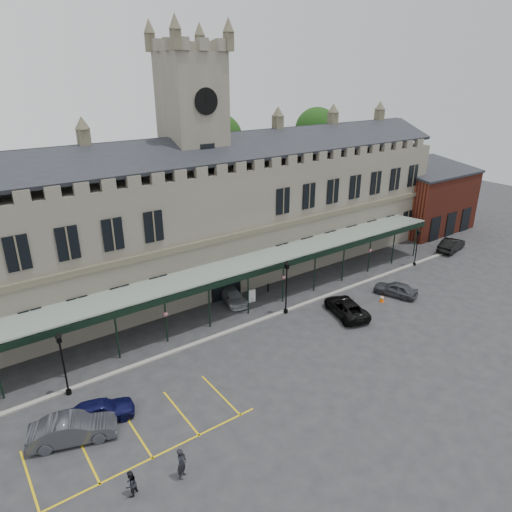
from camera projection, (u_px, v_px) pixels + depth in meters
ground at (300, 349)px, 36.00m from camera, size 140.00×140.00×0.00m
station_building at (198, 222)px, 45.57m from camera, size 60.00×10.36×17.30m
clock_tower at (194, 154)px, 43.15m from camera, size 5.60×5.60×24.80m
canopy at (246, 288)px, 40.72m from camera, size 50.00×4.10×4.30m
brick_annex at (427, 199)px, 62.62m from camera, size 12.40×8.36×9.23m
kerb at (259, 320)px, 40.12m from camera, size 60.00×0.40×0.12m
parking_markings at (139, 438)px, 27.30m from camera, size 16.00×6.00×0.01m
tree_behind_mid at (218, 140)px, 54.37m from camera, size 6.00×6.00×16.00m
tree_behind_right at (317, 131)px, 63.03m from camera, size 6.00×6.00×16.00m
lamp_post_left at (62, 358)px, 29.95m from camera, size 0.46×0.46×4.84m
lamp_post_mid at (286, 282)px, 40.36m from camera, size 0.49×0.49×5.16m
lamp_post_right at (417, 244)px, 50.75m from camera, size 0.41×0.41×4.36m
traffic_cone at (382, 298)px, 43.36m from camera, size 0.45×0.45×0.71m
sign_board at (252, 296)px, 43.19m from camera, size 0.75×0.12×1.29m
bollard_left at (228, 302)px, 42.49m from camera, size 0.17×0.17×0.96m
bollard_right at (268, 288)px, 45.36m from camera, size 0.15×0.15×0.87m
car_left_a at (99, 411)px, 28.42m from camera, size 4.56×2.67×1.46m
car_left_b at (73, 429)px, 26.85m from camera, size 5.25×3.18×1.63m
car_taxi at (232, 296)px, 43.27m from camera, size 2.56×4.60×1.26m
car_van at (346, 307)px, 40.93m from camera, size 3.78×5.66×1.44m
car_right_a at (396, 289)px, 44.49m from camera, size 2.98×4.45×1.41m
car_right_b at (451, 245)px, 55.61m from camera, size 5.08×2.63×1.60m
person_a at (182, 463)px, 24.32m from camera, size 0.83×0.78×1.90m
person_b at (131, 484)px, 23.33m from camera, size 0.94×0.89×1.53m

